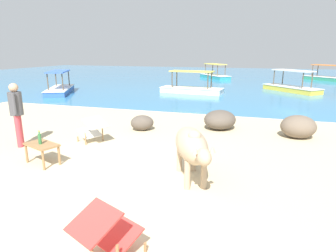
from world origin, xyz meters
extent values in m
cube|color=#CCB78E|center=(0.00, 0.00, 0.02)|extent=(18.00, 14.00, 0.04)
cube|color=teal|center=(0.00, 22.00, 0.00)|extent=(60.00, 36.00, 0.03)
cylinder|color=tan|center=(1.77, 0.85, 0.31)|extent=(0.11, 0.11, 0.53)
cylinder|color=tan|center=(1.49, 0.72, 0.31)|extent=(0.11, 0.11, 0.53)
cylinder|color=tan|center=(1.43, 1.57, 0.31)|extent=(0.11, 0.11, 0.53)
cylinder|color=tan|center=(1.16, 1.45, 0.31)|extent=(0.11, 0.11, 0.53)
ellipsoid|color=tan|center=(1.46, 1.15, 0.73)|extent=(1.10, 1.55, 0.58)
ellipsoid|color=tan|center=(1.84, 0.33, 0.83)|extent=(0.37, 0.45, 0.27)
cone|color=tan|center=(1.96, 0.39, 0.95)|extent=(0.13, 0.13, 0.10)
cone|color=tan|center=(1.72, 0.27, 0.95)|extent=(0.13, 0.13, 0.10)
ellipsoid|color=tan|center=(1.57, 0.92, 0.98)|extent=(0.32, 0.34, 0.19)
cube|color=olive|center=(-1.78, 0.97, 0.48)|extent=(0.87, 0.68, 0.04)
cylinder|color=olive|center=(-1.40, 1.02, 0.25)|extent=(0.05, 0.05, 0.42)
cylinder|color=olive|center=(-1.52, 0.68, 0.25)|extent=(0.05, 0.05, 0.42)
cylinder|color=olive|center=(-2.03, 1.25, 0.25)|extent=(0.05, 0.05, 0.42)
cylinder|color=olive|center=(-2.16, 0.92, 0.25)|extent=(0.05, 0.05, 0.42)
cylinder|color=#2D6B38|center=(-1.79, 0.95, 0.60)|extent=(0.07, 0.07, 0.22)
cylinder|color=#2D6B38|center=(-1.79, 0.95, 0.74)|extent=(0.03, 0.03, 0.06)
cylinder|color=yellow|center=(-1.79, 0.95, 0.78)|extent=(0.03, 0.03, 0.02)
cylinder|color=olive|center=(-1.98, 2.56, 0.11)|extent=(0.04, 0.04, 0.14)
cylinder|color=olive|center=(-1.74, 3.02, 0.11)|extent=(0.04, 0.04, 0.14)
cylinder|color=olive|center=(-1.62, 2.37, 0.21)|extent=(0.04, 0.04, 0.34)
cylinder|color=olive|center=(-1.38, 2.83, 0.21)|extent=(0.04, 0.04, 0.34)
cube|color=silver|center=(-1.68, 2.69, 0.28)|extent=(0.62, 0.66, 0.21)
cube|color=silver|center=(-1.40, 2.55, 0.61)|extent=(0.65, 0.68, 0.23)
cylinder|color=olive|center=(0.92, -0.84, 0.11)|extent=(0.04, 0.04, 0.14)
cylinder|color=olive|center=(1.40, -1.05, 0.11)|extent=(0.04, 0.04, 0.14)
cylinder|color=olive|center=(0.75, -1.21, 0.21)|extent=(0.04, 0.04, 0.34)
cube|color=red|center=(1.07, -1.13, 0.28)|extent=(0.65, 0.61, 0.21)
cube|color=red|center=(0.94, -1.42, 0.61)|extent=(0.67, 0.64, 0.23)
cylinder|color=#CC3D47|center=(-3.23, 1.88, 0.45)|extent=(0.14, 0.14, 0.82)
cylinder|color=#CC3D47|center=(-3.12, 1.73, 0.45)|extent=(0.14, 0.14, 0.82)
cylinder|color=#4C4C51|center=(-3.17, 1.80, 1.15)|extent=(0.32, 0.32, 0.58)
cylinder|color=#4C4C51|center=(-3.30, 1.97, 1.18)|extent=(0.09, 0.09, 0.52)
cylinder|color=#4C4C51|center=(-3.05, 1.63, 1.18)|extent=(0.09, 0.09, 0.52)
sphere|color=tan|center=(-3.17, 1.80, 1.55)|extent=(0.22, 0.22, 0.22)
ellipsoid|color=brown|center=(1.52, 5.00, 0.34)|extent=(1.33, 1.37, 0.60)
ellipsoid|color=brown|center=(-0.75, 4.15, 0.27)|extent=(0.87, 0.79, 0.47)
ellipsoid|color=#6B5B4C|center=(3.75, 4.70, 0.36)|extent=(1.05, 0.95, 0.64)
cube|color=white|center=(-1.12, 12.77, 0.16)|extent=(3.69, 1.45, 0.28)
cube|color=white|center=(-1.12, 12.77, 0.32)|extent=(3.77, 1.51, 0.04)
cylinder|color=brown|center=(-2.23, 12.49, 0.77)|extent=(0.06, 0.06, 0.95)
cylinder|color=brown|center=(-2.16, 13.26, 0.77)|extent=(0.06, 0.06, 0.95)
cylinder|color=brown|center=(-0.08, 12.28, 0.77)|extent=(0.06, 0.06, 0.95)
cylinder|color=brown|center=(-0.01, 13.04, 0.77)|extent=(0.06, 0.06, 0.95)
cube|color=#EFD14C|center=(-1.12, 12.77, 1.28)|extent=(2.60, 1.18, 0.06)
cube|color=gold|center=(4.58, 15.18, 0.16)|extent=(3.26, 3.39, 0.28)
cube|color=white|center=(4.58, 15.18, 0.32)|extent=(3.35, 3.48, 0.04)
cylinder|color=brown|center=(5.60, 14.66, 0.77)|extent=(0.06, 0.06, 0.95)
cylinder|color=brown|center=(5.03, 14.13, 0.77)|extent=(0.06, 0.06, 0.95)
cylinder|color=brown|center=(4.12, 16.24, 0.77)|extent=(0.06, 0.06, 0.95)
cylinder|color=brown|center=(3.56, 15.71, 0.77)|extent=(0.06, 0.06, 0.95)
cube|color=silver|center=(4.58, 15.18, 1.28)|extent=(2.40, 2.48, 0.06)
cube|color=teal|center=(-1.14, 22.54, 0.16)|extent=(3.10, 3.50, 0.28)
cube|color=white|center=(-1.14, 22.54, 0.32)|extent=(3.19, 3.59, 0.04)
cylinder|color=brown|center=(-0.17, 21.93, 0.77)|extent=(0.06, 0.06, 0.95)
cylinder|color=brown|center=(-0.77, 21.45, 0.77)|extent=(0.06, 0.06, 0.95)
cylinder|color=brown|center=(-1.51, 23.62, 0.77)|extent=(0.06, 0.06, 0.95)
cylinder|color=brown|center=(-2.12, 23.14, 0.77)|extent=(0.06, 0.06, 0.95)
cube|color=#EFD14C|center=(-1.14, 22.54, 1.28)|extent=(2.30, 2.56, 0.06)
cube|color=#3866B7|center=(-8.48, 10.39, 0.16)|extent=(2.60, 3.71, 0.28)
cube|color=white|center=(-8.48, 10.39, 0.32)|extent=(2.69, 3.80, 0.04)
cylinder|color=brown|center=(-9.31, 11.18, 0.77)|extent=(0.06, 0.06, 0.95)
cylinder|color=brown|center=(-8.62, 11.53, 0.77)|extent=(0.06, 0.06, 0.95)
cylinder|color=brown|center=(-8.34, 9.26, 0.77)|extent=(0.06, 0.06, 0.95)
cylinder|color=brown|center=(-7.65, 9.60, 0.77)|extent=(0.06, 0.06, 0.95)
cube|color=#3D66C6|center=(-8.48, 10.39, 1.28)|extent=(1.97, 2.67, 0.06)
cube|color=#338E66|center=(8.10, 23.36, 0.16)|extent=(3.42, 3.21, 0.28)
cube|color=white|center=(8.10, 23.36, 0.32)|extent=(3.51, 3.30, 0.04)
cylinder|color=brown|center=(7.04, 23.79, 0.77)|extent=(0.06, 0.06, 0.95)
cylinder|color=brown|center=(7.55, 24.36, 0.77)|extent=(0.06, 0.06, 0.95)
cube|color=orange|center=(8.10, 23.36, 1.28)|extent=(2.51, 2.37, 0.06)
camera|label=1|loc=(2.54, -3.84, 2.42)|focal=30.74mm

